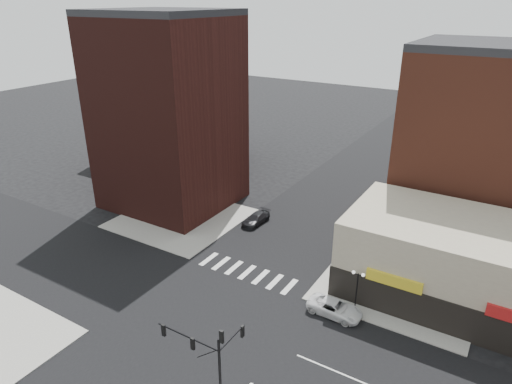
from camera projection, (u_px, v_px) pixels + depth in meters
The scene contains 13 objects.
ground at pixel (201, 315), 42.33m from camera, with size 240.00×240.00×0.00m, color black.
road_ew at pixel (201, 315), 42.32m from camera, with size 200.00×14.00×0.02m, color black.
road_ns at pixel (201, 315), 42.32m from camera, with size 14.00×200.00×0.02m, color black.
sidewalk_nw at pixel (181, 218), 60.61m from camera, with size 15.00×15.00×0.12m, color gray.
sidewalk_ne at pixel (400, 284), 46.74m from camera, with size 15.00×15.00×0.12m, color gray.
building_nw at pixel (168, 116), 60.98m from camera, with size 16.00×15.00×25.00m, color #351411.
building_nw_low at pixel (174, 124), 81.92m from camera, with size 20.00×18.00×12.00m, color #351411.
building_ne_midrise at pixel (487, 150), 52.02m from camera, with size 18.00×15.00×22.00m, color brown.
building_ne_row at pixel (475, 273), 42.74m from camera, with size 24.20×12.20×8.00m.
traffic_signal at pixel (211, 354), 30.76m from camera, with size 5.59×3.09×7.77m.
street_lamp_ne at pixel (358, 281), 41.56m from camera, with size 1.22×0.32×4.16m.
white_suv at pixel (335, 308), 42.08m from camera, with size 2.36×5.12×1.42m, color white.
dark_sedan_north at pixel (256, 219), 59.01m from camera, with size 1.91×4.69×1.36m, color black.
Camera 1 is at (22.28, -26.66, 27.22)m, focal length 32.00 mm.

